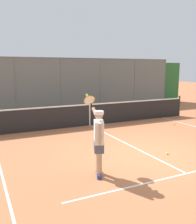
{
  "coord_description": "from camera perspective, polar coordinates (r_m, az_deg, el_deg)",
  "views": [
    {
      "loc": [
        4.44,
        5.82,
        2.53
      ],
      "look_at": [
        0.78,
        -1.76,
        1.05
      ],
      "focal_mm": 40.63,
      "sensor_mm": 36.0,
      "label": 1
    }
  ],
  "objects": [
    {
      "name": "court_line_markings",
      "position": [
        6.5,
        20.93,
        -13.6
      ],
      "size": [
        8.12,
        10.54,
        0.01
      ],
      "color": "white",
      "rests_on": "ground"
    },
    {
      "name": "fence_backdrop",
      "position": [
        15.42,
        -9.02,
        5.73
      ],
      "size": [
        18.18,
        1.37,
        3.1
      ],
      "color": "slate",
      "rests_on": "ground"
    },
    {
      "name": "tennis_ball_mid_court",
      "position": [
        7.84,
        15.3,
        -8.96
      ],
      "size": [
        0.07,
        0.07,
        0.07
      ],
      "primitive_type": "sphere",
      "color": "#D6E042",
      "rests_on": "ground"
    },
    {
      "name": "tennis_player",
      "position": [
        5.94,
        0.11,
        -5.96
      ],
      "size": [
        0.46,
        1.33,
        1.85
      ],
      "rotation": [
        0.0,
        0.0,
        -1.95
      ],
      "color": "navy",
      "rests_on": "ground"
    },
    {
      "name": "tennis_net",
      "position": [
        11.17,
        -1.9,
        -0.54
      ],
      "size": [
        10.44,
        0.09,
        1.07
      ],
      "color": "#2D2D2D",
      "rests_on": "ground"
    },
    {
      "name": "tennis_ball_near_baseline",
      "position": [
        11.87,
        16.73,
        -2.61
      ],
      "size": [
        0.07,
        0.07,
        0.07
      ],
      "primitive_type": "sphere",
      "color": "#C1D138",
      "rests_on": "ground"
    },
    {
      "name": "ground_plane",
      "position": [
        7.75,
        11.07,
        -9.27
      ],
      "size": [
        60.0,
        60.0,
        0.0
      ],
      "primitive_type": "plane",
      "color": "#B76B42"
    }
  ]
}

